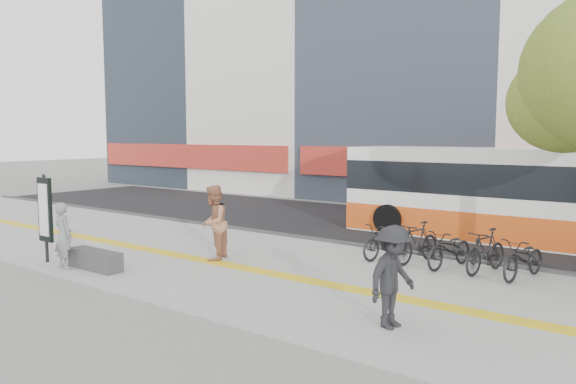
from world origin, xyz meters
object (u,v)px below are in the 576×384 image
Objects in this scene: signboard at (45,211)px; pedestrian_tan at (214,223)px; bus at (517,198)px; pedestrian_dark at (393,277)px; bench at (95,260)px; seated_woman at (63,235)px.

signboard reaches higher than pedestrian_tan.
pedestrian_dark is at bearing -86.94° from bus.
pedestrian_tan is (1.54, 2.41, 0.73)m from bench.
pedestrian_tan reaches higher than seated_woman.
bench is at bearing 102.86° from pedestrian_dark.
seated_woman is at bearing -5.67° from signboard.
pedestrian_tan is at bearing 81.16° from pedestrian_dark.
bench is at bearing -142.85° from seated_woman.
pedestrian_dark is (9.03, 0.93, -0.44)m from signboard.
pedestrian_tan is (3.14, 2.72, -0.33)m from signboard.
bench is 7.48m from pedestrian_dark.
signboard is at bearing 103.94° from pedestrian_dark.
bench is at bearing -56.65° from pedestrian_tan.
pedestrian_tan is 6.16m from pedestrian_dark.
pedestrian_tan is at bearing 40.88° from signboard.
pedestrian_tan is 1.12× the size of pedestrian_dark.
signboard is 1.15× the size of pedestrian_tan.
seated_woman is 3.57m from pedestrian_tan.
bench is 0.73× the size of signboard.
bench is 0.84× the size of pedestrian_tan.
bus is at bearing 49.50° from signboard.
pedestrian_tan is at bearing -126.56° from bus.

